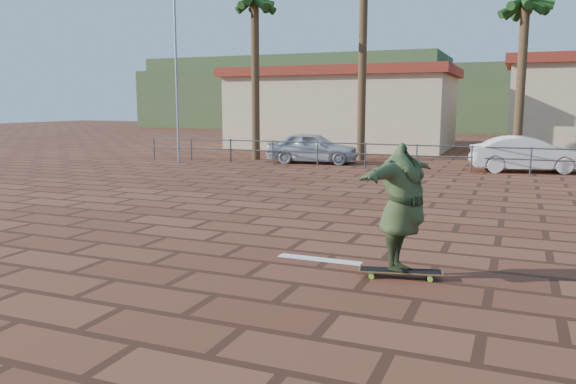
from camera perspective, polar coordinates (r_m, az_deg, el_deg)
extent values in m
plane|color=brown|center=(10.51, 1.78, -4.82)|extent=(120.00, 120.00, 0.00)
cube|color=white|center=(9.19, 3.23, -6.84)|extent=(1.40, 0.22, 0.01)
cylinder|color=#47494F|center=(26.68, -13.46, 4.38)|extent=(0.06, 0.06, 1.00)
cylinder|color=#47494F|center=(25.56, -9.81, 4.31)|extent=(0.06, 0.06, 1.00)
cylinder|color=#47494F|center=(24.56, -5.84, 4.21)|extent=(0.06, 0.06, 1.00)
cylinder|color=#47494F|center=(23.68, -1.56, 4.08)|extent=(0.06, 0.06, 1.00)
cylinder|color=#47494F|center=(22.94, 3.02, 3.91)|extent=(0.06, 0.06, 1.00)
cylinder|color=#47494F|center=(22.36, 7.87, 3.71)|extent=(0.06, 0.06, 1.00)
cylinder|color=#47494F|center=(21.95, 12.93, 3.47)|extent=(0.06, 0.06, 1.00)
cylinder|color=#47494F|center=(21.71, 18.15, 3.20)|extent=(0.06, 0.06, 1.00)
cylinder|color=#47494F|center=(21.65, 23.43, 2.89)|extent=(0.06, 0.06, 1.00)
cylinder|color=#47494F|center=(21.91, 12.97, 4.64)|extent=(24.00, 0.05, 0.05)
cylinder|color=#47494F|center=(21.94, 12.94, 3.60)|extent=(24.00, 0.05, 0.05)
cylinder|color=gray|center=(24.69, -11.29, 12.24)|extent=(0.10, 0.10, 8.00)
cylinder|color=brown|center=(25.61, -3.33, 11.15)|extent=(0.36, 0.36, 7.00)
cylinder|color=brown|center=(25.48, 7.56, 12.45)|extent=(0.36, 0.36, 8.20)
cylinder|color=brown|center=(25.07, 22.56, 9.97)|extent=(0.36, 0.36, 6.50)
sphere|color=#204918|center=(25.38, 23.03, 17.42)|extent=(2.40, 2.40, 2.40)
cube|color=beige|center=(32.99, 5.57, 8.01)|extent=(12.00, 7.00, 4.00)
cube|color=maroon|center=(33.03, 5.63, 11.92)|extent=(12.60, 7.60, 0.50)
cube|color=#384C28|center=(59.67, 19.21, 8.91)|extent=(70.00, 18.00, 6.00)
cube|color=#384C28|center=(70.39, 1.12, 10.13)|extent=(35.00, 14.00, 8.00)
cube|color=olive|center=(8.37, 11.34, -7.87)|extent=(1.22, 0.52, 0.02)
cube|color=black|center=(8.37, 11.34, -7.79)|extent=(1.18, 0.49, 0.00)
cube|color=silver|center=(8.37, 8.48, -8.02)|extent=(0.11, 0.21, 0.03)
cube|color=silver|center=(8.41, 14.17, -8.13)|extent=(0.11, 0.21, 0.03)
cylinder|color=#9DED32|center=(8.27, 8.46, -8.47)|extent=(0.08, 0.05, 0.08)
cylinder|color=#9DED32|center=(8.50, 8.49, -7.99)|extent=(0.08, 0.05, 0.08)
cylinder|color=#9DED32|center=(8.30, 14.23, -8.59)|extent=(0.08, 0.05, 0.08)
cylinder|color=#9DED32|center=(8.53, 14.10, -8.11)|extent=(0.08, 0.05, 0.08)
imported|color=#354525|center=(8.15, 11.54, -1.55)|extent=(1.03, 2.35, 1.85)
imported|color=silver|center=(24.06, 2.52, 4.53)|extent=(4.07, 2.14, 1.32)
imported|color=white|center=(22.63, 23.13, 3.55)|extent=(4.22, 2.23, 1.32)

